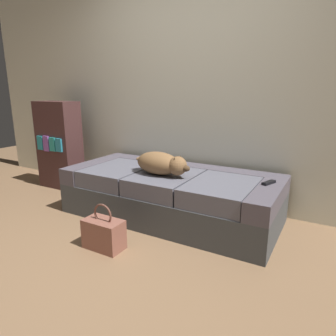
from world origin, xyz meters
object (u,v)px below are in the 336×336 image
(couch, at_px, (171,194))
(dog_tan, at_px, (161,163))
(tv_remote, at_px, (269,183))
(bookshelf, at_px, (59,145))
(handbag, at_px, (104,233))

(couch, xyz_separation_m, dog_tan, (-0.03, -0.13, 0.34))
(tv_remote, xyz_separation_m, bookshelf, (-2.63, 0.07, 0.08))
(tv_remote, height_order, bookshelf, bookshelf)
(bookshelf, bearing_deg, handbag, -31.69)
(dog_tan, distance_m, handbag, 0.83)
(dog_tan, bearing_deg, bookshelf, 170.86)
(tv_remote, height_order, handbag, tv_remote)
(couch, bearing_deg, dog_tan, -102.44)
(dog_tan, distance_m, tv_remote, 0.97)
(handbag, bearing_deg, couch, 79.44)
(couch, xyz_separation_m, tv_remote, (0.91, 0.07, 0.24))
(couch, bearing_deg, bookshelf, 175.17)
(handbag, height_order, bookshelf, bookshelf)
(couch, height_order, dog_tan, dog_tan)
(tv_remote, distance_m, bookshelf, 2.63)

